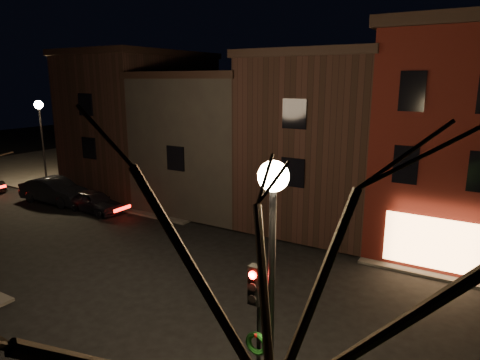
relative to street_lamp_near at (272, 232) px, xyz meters
name	(u,v)px	position (x,y,z in m)	size (l,w,h in m)	color
ground	(202,280)	(-6.20, 6.00, -5.18)	(120.00, 120.00, 0.00)	black
sidewalk_far_left	(160,159)	(-26.20, 26.00, -5.12)	(30.00, 30.00, 0.12)	#2D2B28
corner_building	(455,137)	(1.80, 15.47, 0.22)	(6.50, 8.50, 10.50)	#51130E
row_building_a	(330,137)	(-4.70, 16.50, -0.34)	(7.30, 10.30, 9.40)	black
row_building_b	(224,138)	(-11.95, 16.50, -0.85)	(7.80, 10.30, 8.40)	black
row_building_c	(143,121)	(-19.20, 16.50, -0.09)	(7.30, 10.30, 9.90)	black
street_lamp_near	(272,232)	(0.00, 0.00, 0.00)	(0.60, 0.60, 6.48)	black
street_lamp_far	(40,120)	(-25.20, 12.20, 0.00)	(0.60, 0.60, 6.48)	black
traffic_signal	(257,321)	(-0.60, 0.49, -2.37)	(0.58, 0.38, 4.05)	black
bare_tree_right	(276,238)	(1.30, -2.50, 0.97)	(6.40, 6.40, 8.50)	black
parked_car_a	(95,201)	(-17.44, 10.12, -4.49)	(1.62, 4.02, 1.37)	black
parked_car_b	(55,191)	(-21.32, 10.12, -4.33)	(1.79, 5.12, 1.69)	black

